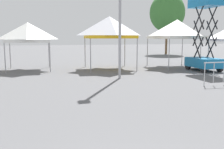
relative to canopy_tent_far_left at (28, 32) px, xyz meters
The scene contains 6 objects.
canopy_tent_far_left is the anchor object (origin of this frame).
canopy_tent_left_of_center 5.40m from the canopy_tent_far_left, ahead, with size 3.37×3.37×3.58m.
canopy_tent_far_right 10.44m from the canopy_tent_far_left, ahead, with size 3.46×3.46×3.45m.
scissor_lift 11.58m from the canopy_tent_far_left, 18.00° to the right, with size 1.40×2.30×4.74m.
tree_behind_tents_center 20.71m from the canopy_tent_far_left, 36.23° to the left, with size 4.43×4.43×7.68m.
crowd_barrier_near_person 12.10m from the canopy_tent_far_left, 43.15° to the right, with size 2.10×0.13×1.08m.
Camera 1 is at (-1.16, -1.85, 2.19)m, focal length 41.29 mm.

